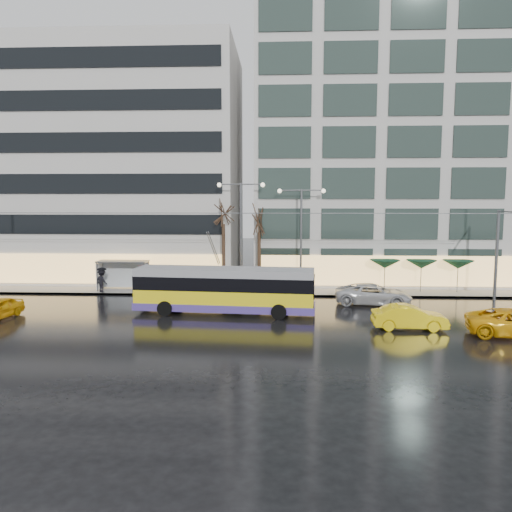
{
  "coord_description": "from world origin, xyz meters",
  "views": [
    {
      "loc": [
        5.26,
        -30.65,
        7.8
      ],
      "look_at": [
        3.53,
        5.0,
        3.75
      ],
      "focal_mm": 35.0,
      "sensor_mm": 36.0,
      "label": 1
    }
  ],
  "objects": [
    {
      "name": "bus_shelter",
      "position": [
        -8.38,
        10.69,
        1.96
      ],
      "size": [
        4.2,
        1.6,
        2.51
      ],
      "color": "#595B60",
      "rests_on": "sidewalk"
    },
    {
      "name": "pedestrian_b",
      "position": [
        -4.4,
        11.57,
        0.96
      ],
      "size": [
        0.81,
        0.65,
        1.61
      ],
      "color": "black",
      "rests_on": "sidewalk"
    },
    {
      "name": "tree_b",
      "position": [
        3.5,
        11.2,
        6.4
      ],
      "size": [
        3.2,
        3.2,
        7.7
      ],
      "color": "black",
      "rests_on": "sidewalk"
    },
    {
      "name": "pedestrian_a",
      "position": [
        -6.48,
        10.64,
        1.61
      ],
      "size": [
        1.18,
        1.19,
        2.19
      ],
      "color": "black",
      "rests_on": "sidewalk"
    },
    {
      "name": "catenary",
      "position": [
        1.0,
        7.94,
        4.25
      ],
      "size": [
        42.24,
        5.12,
        7.0
      ],
      "color": "#595B60",
      "rests_on": "ground"
    },
    {
      "name": "building_left",
      "position": [
        -16.0,
        19.0,
        11.15
      ],
      "size": [
        34.0,
        14.0,
        22.0
      ],
      "primitive_type": "cube",
      "color": "#B5B2AD",
      "rests_on": "sidewalk"
    },
    {
      "name": "parasol_b",
      "position": [
        17.0,
        11.0,
        2.45
      ],
      "size": [
        2.5,
        2.5,
        2.65
      ],
      "color": "#595B60",
      "rests_on": "sidewalk"
    },
    {
      "name": "pedestrian_c",
      "position": [
        -9.46,
        9.4,
        1.29
      ],
      "size": [
        1.44,
        1.29,
        2.11
      ],
      "color": "black",
      "rests_on": "sidewalk"
    },
    {
      "name": "ground",
      "position": [
        0.0,
        0.0,
        0.0
      ],
      "size": [
        140.0,
        140.0,
        0.0
      ],
      "primitive_type": "plane",
      "color": "black",
      "rests_on": "ground"
    },
    {
      "name": "sidewalk",
      "position": [
        2.0,
        14.0,
        0.07
      ],
      "size": [
        80.0,
        10.0,
        0.15
      ],
      "primitive_type": "cube",
      "color": "gray",
      "rests_on": "ground"
    },
    {
      "name": "trolleybus",
      "position": [
        1.48,
        2.84,
        1.54
      ],
      "size": [
        12.42,
        5.23,
        5.68
      ],
      "color": "yellow",
      "rests_on": "ground"
    },
    {
      "name": "parasol_c",
      "position": [
        20.0,
        11.0,
        2.45
      ],
      "size": [
        2.5,
        2.5,
        2.65
      ],
      "color": "#595B60",
      "rests_on": "sidewalk"
    },
    {
      "name": "building_right",
      "position": [
        19.0,
        19.0,
        12.65
      ],
      "size": [
        32.0,
        14.0,
        25.0
      ],
      "primitive_type": "cube",
      "color": "#B5B2AD",
      "rests_on": "sidewalk"
    },
    {
      "name": "sedan_silver",
      "position": [
        12.23,
        6.3,
        0.78
      ],
      "size": [
        5.92,
        3.35,
        1.56
      ],
      "primitive_type": "imported",
      "rotation": [
        0.0,
        0.0,
        1.43
      ],
      "color": "#BCBDC1",
      "rests_on": "ground"
    },
    {
      "name": "street_lamp_near",
      "position": [
        2.0,
        10.8,
        5.99
      ],
      "size": [
        3.96,
        0.36,
        9.03
      ],
      "color": "#595B60",
      "rests_on": "sidewalk"
    },
    {
      "name": "street_lamp_far",
      "position": [
        7.0,
        10.8,
        5.71
      ],
      "size": [
        3.96,
        0.36,
        8.53
      ],
      "color": "#595B60",
      "rests_on": "sidewalk"
    },
    {
      "name": "kerb",
      "position": [
        2.0,
        9.05,
        0.07
      ],
      "size": [
        80.0,
        0.1,
        0.15
      ],
      "primitive_type": "cube",
      "color": "slate",
      "rests_on": "ground"
    },
    {
      "name": "taxi_b",
      "position": [
        13.08,
        -0.77,
        0.73
      ],
      "size": [
        4.48,
        1.69,
        1.46
      ],
      "primitive_type": "imported",
      "rotation": [
        0.0,
        0.0,
        1.54
      ],
      "color": "yellow",
      "rests_on": "ground"
    },
    {
      "name": "parasol_a",
      "position": [
        14.0,
        11.0,
        2.45
      ],
      "size": [
        2.5,
        2.5,
        2.65
      ],
      "color": "#595B60",
      "rests_on": "sidewalk"
    },
    {
      "name": "tree_a",
      "position": [
        0.5,
        11.0,
        7.09
      ],
      "size": [
        3.2,
        3.2,
        8.4
      ],
      "color": "black",
      "rests_on": "sidewalk"
    }
  ]
}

